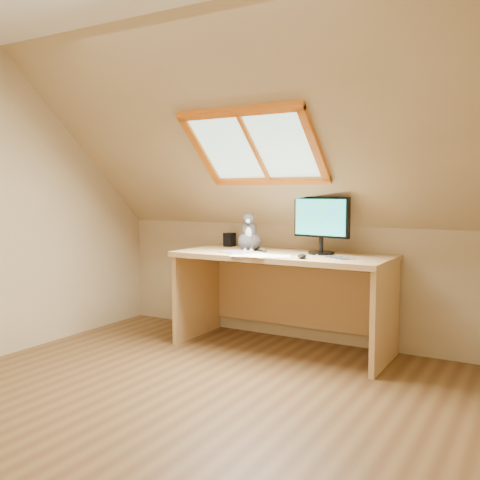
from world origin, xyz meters
The scene contains 10 objects.
ground centered at (0.00, 0.00, 0.00)m, with size 3.50×3.50×0.00m, color brown.
room_shell centered at (0.00, -0.09, 1.43)m, with size 3.52×3.52×2.41m.
desk centered at (0.07, 1.45, 0.56)m, with size 1.74×0.76×0.79m.
monitor centered at (0.37, 1.47, 1.06)m, with size 0.49×0.21×0.46m.
cat centered at (-0.24, 1.39, 0.92)m, with size 0.25×0.28×0.34m.
desk_speaker centered at (-0.58, 1.63, 0.86)m, with size 0.09×0.09×0.12m, color black.
graphics_tablet centered at (-0.24, 1.22, 0.80)m, with size 0.29×0.21×0.01m, color #B2B2B7.
mouse centered at (0.36, 1.12, 0.81)m, with size 0.06×0.11×0.03m, color black.
papers centered at (0.01, 1.12, 0.80)m, with size 0.35×0.30×0.01m.
cables centered at (0.49, 1.26, 0.80)m, with size 0.51×0.26×0.01m.
Camera 1 is at (1.92, -2.51, 1.28)m, focal length 40.00 mm.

